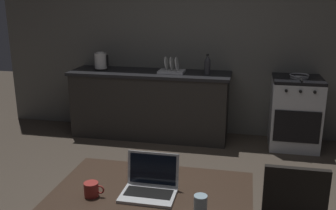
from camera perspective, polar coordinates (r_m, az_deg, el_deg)
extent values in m
cube|color=#61605B|center=(5.22, 8.29, 10.79)|extent=(6.40, 0.10, 2.82)
cube|color=#282623|center=(5.20, -2.69, -0.07)|extent=(2.10, 0.60, 0.86)
cube|color=black|center=(5.10, -2.75, 4.82)|extent=(2.16, 0.64, 0.04)
cube|color=#B7BABF|center=(5.08, 18.54, -1.29)|extent=(0.60, 0.60, 0.86)
cube|color=black|center=(4.98, 18.99, 3.69)|extent=(0.60, 0.60, 0.04)
cube|color=black|center=(4.81, 18.84, -3.14)|extent=(0.54, 0.01, 0.40)
cylinder|color=black|center=(4.67, 17.39, 2.06)|extent=(0.04, 0.02, 0.04)
cylinder|color=black|center=(4.69, 19.33, 1.94)|extent=(0.04, 0.02, 0.04)
cylinder|color=black|center=(4.71, 21.26, 1.82)|extent=(0.04, 0.02, 0.04)
cube|color=#332319|center=(2.30, -2.88, -14.16)|extent=(1.20, 0.91, 0.04)
cylinder|color=#332319|center=(2.96, -11.21, -15.21)|extent=(0.05, 0.05, 0.69)
cube|color=black|center=(2.49, 18.54, -13.36)|extent=(0.38, 0.04, 0.42)
cube|color=silver|center=(2.29, -3.03, -13.45)|extent=(0.32, 0.22, 0.02)
cube|color=black|center=(2.30, -2.93, -13.05)|extent=(0.28, 0.12, 0.00)
cube|color=silver|center=(2.34, -2.28, -9.58)|extent=(0.32, 0.04, 0.21)
cube|color=black|center=(2.34, -2.31, -9.65)|extent=(0.29, 0.03, 0.18)
cylinder|color=black|center=(5.31, -10.05, 5.36)|extent=(0.17, 0.17, 0.02)
cylinder|color=silver|center=(5.29, -10.11, 6.58)|extent=(0.17, 0.17, 0.21)
cylinder|color=silver|center=(5.27, -10.17, 7.78)|extent=(0.10, 0.10, 0.02)
cube|color=black|center=(5.25, -9.12, 6.67)|extent=(0.02, 0.02, 0.15)
cylinder|color=#2D2D33|center=(4.89, 5.94, 5.63)|extent=(0.08, 0.08, 0.19)
cone|color=#2D2D33|center=(4.87, 5.98, 7.05)|extent=(0.08, 0.08, 0.06)
cylinder|color=black|center=(4.86, 6.00, 7.52)|extent=(0.04, 0.04, 0.02)
cylinder|color=gray|center=(4.95, 19.15, 3.93)|extent=(0.22, 0.22, 0.01)
torus|color=gray|center=(4.95, 19.19, 4.28)|extent=(0.24, 0.24, 0.02)
cylinder|color=black|center=(4.76, 19.44, 3.61)|extent=(0.02, 0.18, 0.02)
cylinder|color=#9E2D28|center=(2.32, -11.48, -12.34)|extent=(0.09, 0.09, 0.09)
torus|color=#9E2D28|center=(2.30, -10.20, -12.44)|extent=(0.05, 0.01, 0.05)
cylinder|color=#99B7C6|center=(2.08, 4.91, -15.01)|extent=(0.07, 0.07, 0.13)
cube|color=silver|center=(5.02, 0.55, 5.08)|extent=(0.34, 0.26, 0.03)
cylinder|color=white|center=(5.02, -0.23, 6.29)|extent=(0.04, 0.18, 0.18)
cylinder|color=white|center=(5.01, 0.56, 6.26)|extent=(0.04, 0.18, 0.18)
cylinder|color=white|center=(4.99, 1.35, 6.23)|extent=(0.04, 0.18, 0.18)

